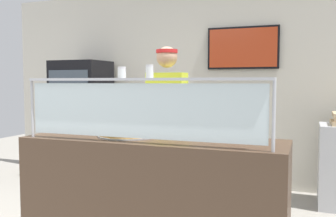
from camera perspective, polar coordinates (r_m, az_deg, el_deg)
The scene contains 9 objects.
shop_rear_unit at distance 5.19m, azimuth 7.49°, elevation 3.47°, with size 6.54×0.13×2.70m.
serving_counter at distance 3.17m, azimuth -2.32°, elevation -13.10°, with size 2.14×0.66×0.95m, color #4C3828.
sneeze_guard at distance 2.78m, azimuth -4.53°, elevation 0.87°, with size 1.96×0.06×0.49m.
pizza_tray at distance 3.20m, azimuth -6.03°, elevation -3.90°, with size 0.52×0.52×0.04m.
pizza_server at distance 3.17m, azimuth -6.01°, elevation -3.57°, with size 0.07×0.28×0.01m, color #ADAFB7.
parmesan_shaker at distance 2.84m, azimuth -7.02°, elevation 5.36°, with size 0.06×0.06×0.08m.
pepper_flake_shaker at distance 2.74m, azimuth -2.81°, elevation 5.55°, with size 0.06×0.06×0.10m.
worker_figure at distance 3.77m, azimuth -0.13°, elevation -2.08°, with size 0.41×0.50×1.76m.
drink_fridge at distance 5.56m, azimuth -12.95°, elevation -1.77°, with size 0.72×0.65×1.71m.
Camera 1 is at (2.25, -2.46, 1.41)m, focal length 40.11 mm.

